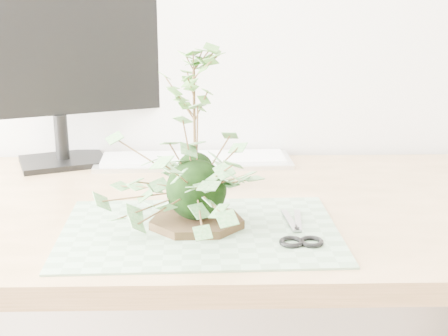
{
  "coord_description": "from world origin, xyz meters",
  "views": [
    {
      "loc": [
        -0.03,
        0.06,
        1.16
      ],
      "look_at": [
        0.0,
        1.14,
        0.84
      ],
      "focal_mm": 50.0,
      "sensor_mm": 36.0,
      "label": 1
    }
  ],
  "objects_px": {
    "desk": "(188,244)",
    "maple_kokedama": "(194,80)",
    "ivy_kokedama": "(196,162)",
    "keyboard": "(194,160)",
    "monitor": "(56,60)"
  },
  "relations": [
    {
      "from": "desk",
      "to": "maple_kokedama",
      "type": "height_order",
      "value": "maple_kokedama"
    },
    {
      "from": "desk",
      "to": "ivy_kokedama",
      "type": "xyz_separation_m",
      "value": [
        0.02,
        -0.13,
        0.21
      ]
    },
    {
      "from": "ivy_kokedama",
      "to": "maple_kokedama",
      "type": "distance_m",
      "value": 0.25
    },
    {
      "from": "maple_kokedama",
      "to": "keyboard",
      "type": "distance_m",
      "value": 0.29
    },
    {
      "from": "keyboard",
      "to": "maple_kokedama",
      "type": "bearing_deg",
      "value": -90.04
    },
    {
      "from": "maple_kokedama",
      "to": "keyboard",
      "type": "height_order",
      "value": "maple_kokedama"
    },
    {
      "from": "ivy_kokedama",
      "to": "keyboard",
      "type": "height_order",
      "value": "ivy_kokedama"
    },
    {
      "from": "keyboard",
      "to": "monitor",
      "type": "distance_m",
      "value": 0.4
    },
    {
      "from": "keyboard",
      "to": "monitor",
      "type": "xyz_separation_m",
      "value": [
        -0.32,
        0.01,
        0.24
      ]
    },
    {
      "from": "maple_kokedama",
      "to": "monitor",
      "type": "distance_m",
      "value": 0.38
    },
    {
      "from": "keyboard",
      "to": "desk",
      "type": "bearing_deg",
      "value": -93.67
    },
    {
      "from": "keyboard",
      "to": "monitor",
      "type": "relative_size",
      "value": 1.02
    },
    {
      "from": "maple_kokedama",
      "to": "monitor",
      "type": "relative_size",
      "value": 0.7
    },
    {
      "from": "maple_kokedama",
      "to": "desk",
      "type": "bearing_deg",
      "value": -98.44
    },
    {
      "from": "monitor",
      "to": "ivy_kokedama",
      "type": "bearing_deg",
      "value": -72.98
    }
  ]
}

